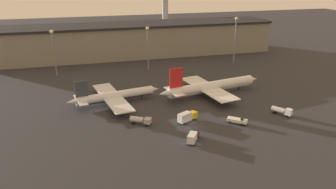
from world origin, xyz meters
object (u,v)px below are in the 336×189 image
at_px(service_vehicle_2, 193,137).
at_px(service_vehicle_3, 141,120).
at_px(service_vehicle_1, 237,120).
at_px(service_vehicle_4, 282,111).
at_px(control_tower, 165,6).
at_px(airplane_1, 211,87).
at_px(airplane_0, 115,96).
at_px(service_vehicle_0, 187,117).

relative_size(service_vehicle_2, service_vehicle_3, 0.95).
relative_size(service_vehicle_1, service_vehicle_4, 0.93).
bearing_deg(control_tower, airplane_1, -95.71).
relative_size(airplane_0, service_vehicle_4, 5.18).
xyz_separation_m(service_vehicle_4, control_tower, (-5.22, 147.85, 22.87)).
bearing_deg(control_tower, service_vehicle_3, -108.03).
bearing_deg(airplane_1, airplane_0, 167.68).
height_order(airplane_1, service_vehicle_1, airplane_1).
relative_size(airplane_0, service_vehicle_0, 4.70).
height_order(service_vehicle_4, control_tower, control_tower).
xyz_separation_m(airplane_1, service_vehicle_0, (-18.14, -22.69, -1.59)).
bearing_deg(airplane_1, service_vehicle_4, -66.78).
xyz_separation_m(service_vehicle_1, service_vehicle_4, (19.07, 2.32, 0.47)).
xyz_separation_m(service_vehicle_1, service_vehicle_2, (-19.12, -8.19, 0.60)).
relative_size(airplane_1, service_vehicle_4, 6.64).
xyz_separation_m(service_vehicle_1, service_vehicle_3, (-32.37, 8.17, 0.39)).
height_order(service_vehicle_0, service_vehicle_1, service_vehicle_0).
bearing_deg(service_vehicle_4, service_vehicle_2, -108.32).
bearing_deg(control_tower, airplane_0, -113.62).
xyz_separation_m(airplane_1, service_vehicle_3, (-34.04, -20.28, -2.04)).
xyz_separation_m(service_vehicle_0, control_tower, (30.31, 144.40, 22.50)).
bearing_deg(service_vehicle_0, airplane_0, 105.23).
relative_size(service_vehicle_3, service_vehicle_4, 1.01).
relative_size(airplane_1, service_vehicle_2, 6.93).
distance_m(service_vehicle_1, service_vehicle_2, 20.81).
distance_m(service_vehicle_0, service_vehicle_1, 17.46).
bearing_deg(service_vehicle_4, airplane_0, -149.12).
xyz_separation_m(service_vehicle_2, control_tower, (32.96, 158.36, 22.74)).
bearing_deg(airplane_1, service_vehicle_1, -103.79).
distance_m(service_vehicle_3, control_tower, 151.07).
bearing_deg(service_vehicle_0, service_vehicle_4, -33.21).
bearing_deg(airplane_1, service_vehicle_0, -139.05).
distance_m(service_vehicle_1, control_tower, 152.60).
height_order(service_vehicle_0, service_vehicle_3, service_vehicle_0).
height_order(airplane_1, service_vehicle_3, airplane_1).
distance_m(airplane_0, service_vehicle_4, 64.08).
relative_size(service_vehicle_0, service_vehicle_4, 1.10).
height_order(service_vehicle_2, service_vehicle_3, service_vehicle_2).
height_order(airplane_1, control_tower, control_tower).
relative_size(airplane_0, service_vehicle_2, 5.41).
bearing_deg(airplane_0, service_vehicle_3, -83.86).
height_order(service_vehicle_0, service_vehicle_2, service_vehicle_0).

